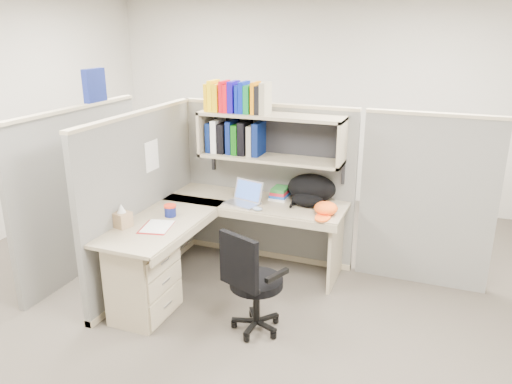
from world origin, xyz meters
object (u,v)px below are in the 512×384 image
at_px(laptop, 242,193).
at_px(snack_canister, 170,210).
at_px(backpack, 310,190).
at_px(task_chair, 253,297).
at_px(desk, 176,258).

height_order(laptop, snack_canister, laptop).
xyz_separation_m(backpack, snack_canister, (-1.07, -0.76, -0.08)).
bearing_deg(task_chair, laptop, 117.50).
distance_m(laptop, snack_canister, 0.70).
bearing_deg(laptop, backpack, 37.11).
distance_m(laptop, task_chair, 1.13).
bearing_deg(laptop, task_chair, -48.32).
distance_m(laptop, backpack, 0.64).
bearing_deg(task_chair, snack_canister, 158.21).
relative_size(desk, snack_canister, 16.15).
bearing_deg(backpack, desk, -123.81).
bearing_deg(desk, laptop, 65.66).
height_order(backpack, snack_canister, backpack).
bearing_deg(backpack, snack_canister, -134.77).
bearing_deg(laptop, snack_canister, -118.70).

